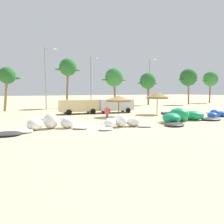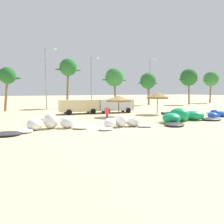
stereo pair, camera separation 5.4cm
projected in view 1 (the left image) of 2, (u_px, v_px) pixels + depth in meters
ground_plane at (102, 127)px, 19.45m from camera, size 260.00×260.00×0.00m
kite_left at (52, 123)px, 18.19m from camera, size 5.79×2.68×1.24m
kite_left_of_center at (122, 122)px, 19.11m from camera, size 5.10×2.33×1.09m
kite_center at (183, 116)px, 22.70m from camera, size 8.35×4.80×1.31m
kite_right_of_center at (217, 114)px, 26.11m from camera, size 5.29×3.15×0.89m
beach_umbrella_near_van at (119, 99)px, 26.71m from camera, size 2.99×2.99×2.47m
beach_umbrella_middle at (157, 95)px, 29.56m from camera, size 2.90×2.90×2.86m
parked_van at (115, 105)px, 31.84m from camera, size 4.98×2.69×1.84m
parked_car_second at (78, 106)px, 30.22m from camera, size 5.19×2.44×1.84m
person_near_kites at (107, 114)px, 21.51m from camera, size 0.36×0.24×1.62m
palm_left at (7, 76)px, 33.78m from camera, size 3.71×2.47×6.52m
palm_left_of_gap at (68, 68)px, 40.73m from camera, size 4.62×3.08×8.73m
palm_center_left at (114, 78)px, 43.00m from camera, size 5.17×3.45×7.28m
palm_center_right at (148, 81)px, 48.75m from camera, size 5.07×3.38×6.80m
palm_right_of_gap at (188, 78)px, 50.62m from camera, size 5.64×3.76×7.84m
palm_right at (211, 79)px, 57.18m from camera, size 5.49×3.66×7.81m
lamppost_west_center at (46, 75)px, 36.55m from camera, size 1.96×0.24×9.82m
lamppost_east_center at (92, 79)px, 43.65m from camera, size 1.71×0.24×9.36m
lamppost_east at (150, 79)px, 48.82m from camera, size 1.64×0.24×9.82m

